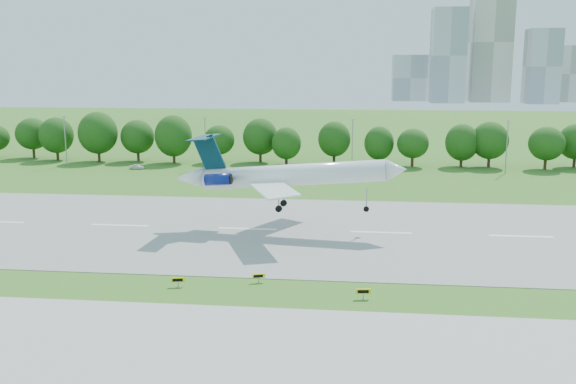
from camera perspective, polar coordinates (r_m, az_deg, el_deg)
The scene contains 12 objects.
ground at distance 73.53m, azimuth -6.97°, elevation -8.16°, with size 600.00×600.00×0.00m, color #30681B.
runway at distance 96.98m, azimuth -3.62°, elevation -3.31°, with size 400.00×45.00×0.08m, color gray.
taxiway at distance 57.43m, azimuth -11.17°, elevation -13.95°, with size 400.00×23.00×0.08m, color #ADADA8.
tree_line at distance 161.34m, azimuth 0.42°, elevation 4.72°, with size 288.40×8.40×10.40m.
light_poles at distance 151.74m, azimuth -0.90°, elevation 4.37°, with size 175.90×0.25×12.19m.
skyline at distance 465.78m, azimuth 16.97°, elevation 11.42°, with size 127.00×52.00×80.00m.
airliner at distance 94.59m, azimuth -0.56°, elevation 1.55°, with size 34.62×25.09×11.04m.
taxi_sign_left at distance 73.06m, azimuth -9.75°, elevation -7.72°, with size 1.52×0.46×1.06m.
taxi_sign_centre at distance 68.87m, azimuth 6.72°, elevation -8.78°, with size 1.59×0.41×1.11m.
taxi_sign_right at distance 73.48m, azimuth -2.62°, elevation -7.48°, with size 1.43×0.62×1.02m.
service_vehicle_a at distance 151.78m, azimuth -6.52°, elevation 2.10°, with size 1.19×3.42×1.13m, color white.
service_vehicle_b at distance 157.44m, azimuth -13.28°, elevation 2.21°, with size 1.42×3.54×1.21m, color silver.
Camera 1 is at (16.28, -67.51, 24.17)m, focal length 40.00 mm.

